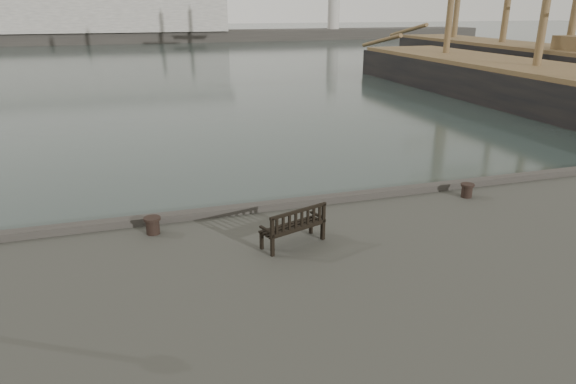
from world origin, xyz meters
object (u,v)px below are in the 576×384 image
object	(u,v)px
bollard_left	(153,226)
tall_ship_far	(499,64)
bollard_right	(467,190)
tall_ship_main	(532,93)
bench	(293,233)

from	to	relation	value
bollard_left	tall_ship_far	size ratio (longest dim) A/B	0.01
bollard_right	tall_ship_main	xyz separation A→B (m)	(18.41, 18.13, -1.01)
bollard_left	tall_ship_main	xyz separation A→B (m)	(26.57, 18.04, -1.02)
bollard_right	tall_ship_main	distance (m)	25.86
bollard_right	tall_ship_main	world-z (taller)	tall_ship_main
bollard_left	tall_ship_far	bearing A→B (deg)	42.86
tall_ship_main	tall_ship_far	size ratio (longest dim) A/B	1.20
tall_ship_main	bench	bearing A→B (deg)	-140.44
bench	tall_ship_far	xyz separation A→B (m)	(33.64, 35.31, -0.94)
tall_ship_far	bench	bearing A→B (deg)	-131.06
bollard_right	tall_ship_far	world-z (taller)	tall_ship_far
tall_ship_main	tall_ship_far	world-z (taller)	tall_ship_main
bollard_left	bench	bearing A→B (deg)	-27.45
bollard_right	tall_ship_far	xyz separation A→B (m)	(28.31, 33.94, -0.86)
bollard_left	tall_ship_far	xyz separation A→B (m)	(36.47, 33.84, -0.87)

